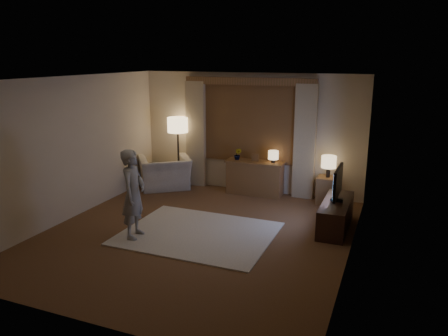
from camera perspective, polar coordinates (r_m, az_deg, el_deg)
The scene contains 13 objects.
room at distance 7.54m, azimuth -2.18°, elevation 2.13°, with size 5.04×5.54×2.64m.
rug at distance 7.52m, azimuth -3.39°, elevation -8.52°, with size 2.50×2.00×0.02m, color beige.
sideboard at distance 9.52m, azimuth 4.05°, elevation -1.39°, with size 1.20×0.40×0.70m, color brown.
picture_frame at distance 9.40m, azimuth 4.10°, elevation 1.25°, with size 0.16×0.02×0.20m, color brown.
plant at distance 9.52m, azimuth 1.81°, elevation 1.75°, with size 0.17×0.13×0.30m, color #999999.
table_lamp_sideboard at distance 9.27m, azimuth 6.46°, elevation 1.62°, with size 0.22×0.22×0.30m.
floor_lamp at distance 10.01m, azimuth -6.07°, elevation 5.14°, with size 0.46×0.46×1.59m.
armchair at distance 10.01m, azimuth -7.74°, elevation -0.61°, with size 1.11×0.97×0.72m, color beige.
side_table at distance 9.15m, azimuth 13.31°, elevation -2.86°, with size 0.40×0.40×0.56m, color brown.
table_lamp_side at distance 9.00m, azimuth 13.53°, elevation 0.72°, with size 0.30×0.30×0.44m.
tv_stand at distance 7.90m, azimuth 14.39°, elevation -5.95°, with size 0.45×1.40×0.50m, color black.
tv at distance 7.72m, azimuth 14.64°, elevation -1.88°, with size 0.20×0.84×0.61m.
person at distance 7.27m, azimuth -11.75°, elevation -3.33°, with size 0.54×0.35×1.48m, color #9F9A93.
Camera 1 is at (3.02, -6.22, 2.95)m, focal length 35.00 mm.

